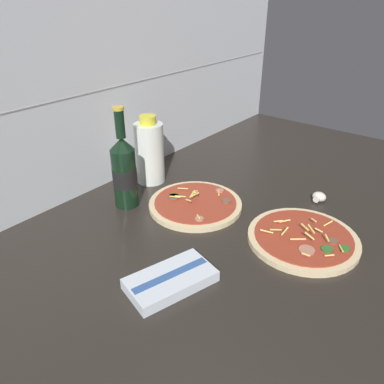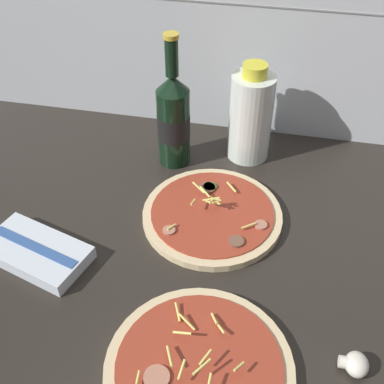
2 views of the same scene
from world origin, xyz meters
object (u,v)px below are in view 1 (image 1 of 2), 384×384
object	(u,v)px
mushroom_left	(319,197)
dish_towel	(171,280)
pizza_far	(195,204)
beer_bottle	(124,171)
pizza_near	(303,238)
oil_bottle	(150,152)

from	to	relation	value
mushroom_left	dish_towel	xyz separation A→B (cm)	(-50.37, 9.80, -0.10)
pizza_far	beer_bottle	distance (cm)	20.69
pizza_near	beer_bottle	world-z (taller)	beer_bottle
oil_bottle	dish_towel	distance (cm)	47.35
pizza_near	mushroom_left	xyz separation A→B (cm)	(20.31, 4.54, 0.49)
pizza_far	dish_towel	xyz separation A→B (cm)	(-26.74, -14.89, 0.39)
oil_bottle	mushroom_left	world-z (taller)	oil_bottle
beer_bottle	oil_bottle	bearing A→B (deg)	19.10
beer_bottle	dish_towel	bearing A→B (deg)	-118.22
pizza_near	pizza_far	distance (cm)	29.42
pizza_far	beer_bottle	world-z (taller)	beer_bottle
mushroom_left	beer_bottle	bearing A→B (deg)	130.51
pizza_near	oil_bottle	bearing A→B (deg)	89.34
beer_bottle	pizza_far	bearing A→B (deg)	-55.44
pizza_far	dish_towel	distance (cm)	30.61
pizza_far	oil_bottle	world-z (taller)	oil_bottle
beer_bottle	dish_towel	size ratio (longest dim) A/B	1.41
oil_bottle	mushroom_left	distance (cm)	49.78
oil_bottle	mushroom_left	xyz separation A→B (cm)	(19.74, -44.99, -8.04)
pizza_near	oil_bottle	xyz separation A→B (cm)	(0.57, 49.52, 8.53)
mushroom_left	pizza_far	bearing A→B (deg)	133.74
beer_bottle	oil_bottle	distance (cm)	15.27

